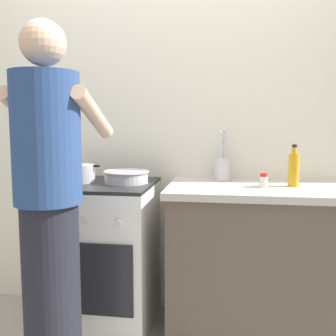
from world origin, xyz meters
The scene contains 9 objects.
back_wall centered at (0.20, 0.50, 1.25)m, with size 3.20×0.10×2.50m.
countertop centered at (0.55, 0.15, 0.45)m, with size 1.00×0.60×0.90m.
stove_range centered at (-0.35, 0.15, 0.45)m, with size 0.60×0.62×0.90m.
pot centered at (-0.49, 0.15, 0.95)m, with size 0.24×0.17×0.11m.
mixing_bowl centered at (-0.21, 0.16, 0.94)m, with size 0.28×0.28×0.07m.
utensil_crock centered at (0.36, 0.35, 0.99)m, with size 0.10×0.10×0.33m.
spice_bottle centered at (0.59, 0.11, 0.94)m, with size 0.04×0.04×0.08m.
oil_bottle centered at (0.76, 0.18, 1.00)m, with size 0.06×0.06×0.24m.
person centered at (-0.40, -0.46, 0.86)m, with size 0.41×0.50×1.70m.
Camera 1 is at (0.39, -2.08, 1.26)m, focal length 41.58 mm.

